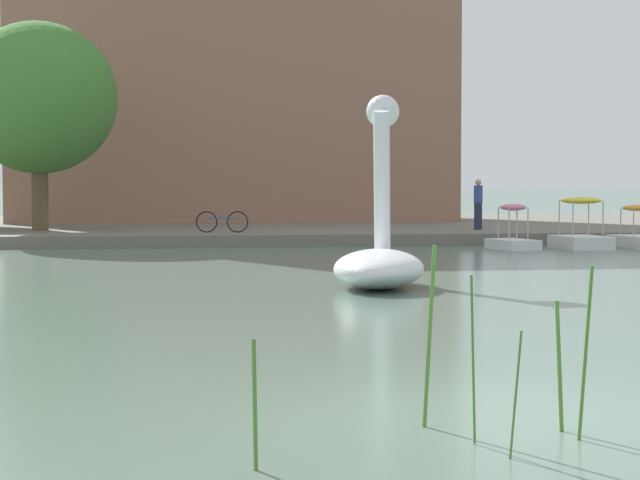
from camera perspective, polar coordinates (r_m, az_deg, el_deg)
ground_plane at (r=10.23m, az=7.67°, el=-8.38°), size 648.13×648.13×0.00m
shore_bank_far at (r=46.54m, az=-4.84°, el=0.58°), size 153.39×21.46×0.38m
swan_boat at (r=22.14m, az=2.92°, el=-0.52°), size 2.42×3.49×3.72m
pedal_boat_pink at (r=35.19m, az=9.40°, el=0.15°), size 1.32×1.87×1.36m
pedal_boat_yellow at (r=35.96m, az=12.61°, el=0.34°), size 1.40×2.13×1.55m
pedal_boat_orange at (r=37.21m, az=15.35°, el=0.23°), size 1.48×2.21×1.32m
tree_broadleaf_behind_dock at (r=40.44m, az=-13.56°, el=6.74°), size 7.18×7.06×7.01m
person_on_path at (r=40.43m, az=7.73°, el=1.78°), size 0.31×0.31×1.73m
bicycle_parked at (r=37.78m, az=-4.81°, el=0.90°), size 1.68×0.29×0.71m
apartment_block at (r=51.09m, az=-4.41°, el=9.61°), size 18.36×8.36×15.33m
reed_clump_foreground at (r=9.10m, az=9.51°, el=-5.70°), size 3.68×1.51×1.53m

